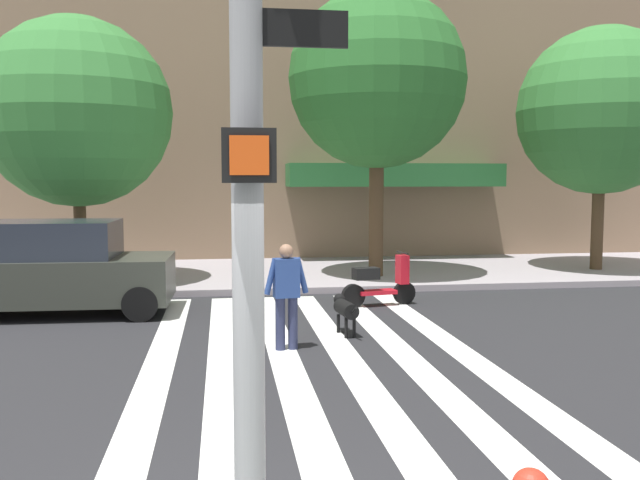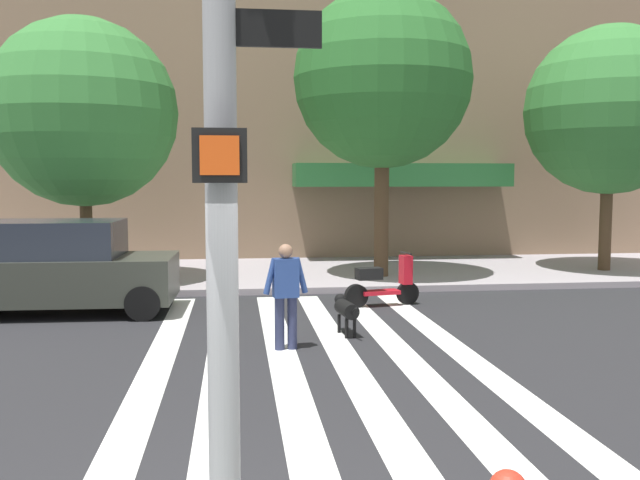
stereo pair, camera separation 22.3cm
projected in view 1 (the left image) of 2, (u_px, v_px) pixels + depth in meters
The scene contains 11 objects.
ground_plane at pixel (229, 362), 9.88m from camera, with size 160.00×160.00×0.00m, color #232326.
sidewalk_far at pixel (225, 275), 18.37m from camera, with size 80.00×6.00×0.15m, color #998F94.
crosswalk_stripes at pixel (316, 358), 10.06m from camera, with size 4.95×10.65×0.01m.
traffic_light_pole at pixel (247, 11), 3.64m from camera, with size 0.74×0.46×5.80m.
parked_car_behind_first at pixel (53, 268), 13.30m from camera, with size 4.44×2.13×1.82m.
parked_scooter at pixel (379, 283), 14.22m from camera, with size 1.62×0.59×1.11m.
street_tree_nearest at pixel (77, 113), 16.05m from camera, with size 4.43×4.43×6.25m.
street_tree_middle at pixel (377, 80), 17.17m from camera, with size 4.47×4.47×7.21m.
street_tree_further at pixel (601, 111), 18.54m from camera, with size 4.51×4.51×6.57m.
pedestrian_dog_walker at pixel (286, 290), 10.52m from camera, with size 0.71×0.29×1.64m.
dog_on_leash at pixel (345, 309), 11.58m from camera, with size 0.34×1.02×0.65m.
Camera 1 is at (-0.08, -4.15, 2.63)m, focal length 38.51 mm.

